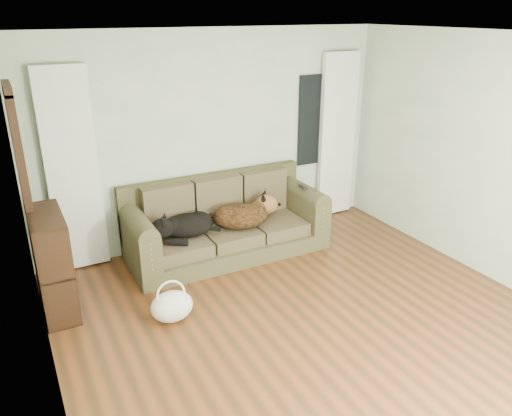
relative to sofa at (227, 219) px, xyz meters
name	(u,v)px	position (x,y,z in m)	size (l,w,h in m)	color
floor	(327,338)	(0.09, -1.97, -0.45)	(5.00, 5.00, 0.00)	#3C2613
ceiling	(346,37)	(0.09, -1.97, 2.15)	(5.00, 5.00, 0.00)	white
wall_back	(214,139)	(0.09, 0.53, 0.85)	(4.50, 0.04, 2.60)	beige
wall_left	(39,267)	(-2.16, -1.97, 0.85)	(0.04, 5.00, 2.60)	beige
curtain_left	(73,172)	(-1.61, 0.45, 0.70)	(0.55, 0.08, 2.25)	white
curtain_right	(337,136)	(1.89, 0.45, 0.70)	(0.55, 0.08, 2.25)	white
window_pane	(315,120)	(1.54, 0.50, 0.95)	(0.50, 0.03, 1.20)	black
door_casing	(27,199)	(-2.11, 0.07, 0.60)	(0.07, 0.60, 2.10)	black
sofa	(227,219)	(0.00, 0.00, 0.00)	(2.38, 1.03, 0.97)	#433F23
dog_black_lab	(185,226)	(-0.54, -0.02, 0.03)	(0.61, 0.43, 0.26)	black
dog_shepherd	(243,215)	(0.19, -0.07, 0.04)	(0.70, 0.49, 0.31)	black
tv_remote	(303,187)	(0.99, -0.11, 0.28)	(0.05, 0.18, 0.02)	black
tote_bag	(172,305)	(-1.07, -1.05, -0.29)	(0.41, 0.32, 0.30)	beige
bookshelf	(53,264)	(-2.00, -0.34, 0.05)	(0.30, 0.81, 1.02)	black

